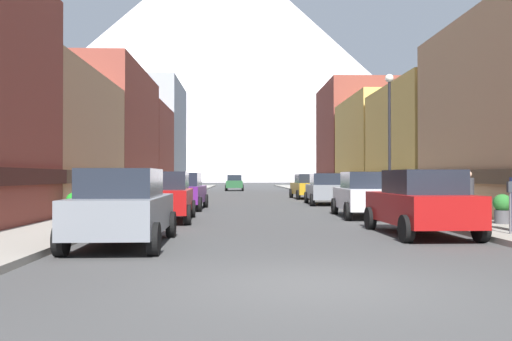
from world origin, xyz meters
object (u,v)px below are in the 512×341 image
(car_right_2, at_px, (325,189))
(car_right_0, at_px, (420,202))
(car_left_0, at_px, (123,207))
(potted_plant_0, at_px, (502,208))
(parking_meter_near, at_px, (510,200))
(streetlamp_right, at_px, (389,121))
(car_driving_0, at_px, (234,183))
(car_left_2, at_px, (183,191))
(potted_plant_1, at_px, (74,203))
(pedestrian_0, at_px, (468,198))
(car_left_1, at_px, (165,196))
(car_right_1, at_px, (364,194))
(trash_bin_right, at_px, (460,205))
(car_right_3, at_px, (307,186))

(car_right_2, bearing_deg, car_right_0, -89.99)
(car_left_0, xyz_separation_m, potted_plant_0, (10.80, 3.80, -0.26))
(parking_meter_near, xyz_separation_m, streetlamp_right, (-0.40, 9.42, 2.97))
(car_driving_0, bearing_deg, car_right_0, -83.33)
(car_right_0, distance_m, potted_plant_0, 3.71)
(car_left_2, xyz_separation_m, potted_plant_1, (-3.20, -6.75, -0.25))
(car_driving_0, height_order, pedestrian_0, pedestrian_0)
(car_left_1, bearing_deg, car_right_1, 10.84)
(car_right_2, bearing_deg, trash_bin_right, -78.35)
(potted_plant_0, bearing_deg, car_right_2, 102.87)
(car_right_2, height_order, car_driving_0, same)
(potted_plant_1, bearing_deg, streetlamp_right, 16.00)
(car_left_2, relative_size, parking_meter_near, 3.35)
(potted_plant_0, bearing_deg, car_right_0, -149.92)
(trash_bin_right, relative_size, potted_plant_1, 1.11)
(car_left_0, distance_m, parking_meter_near, 9.59)
(car_left_1, relative_size, car_left_2, 1.00)
(car_right_0, relative_size, car_right_3, 0.99)
(streetlamp_right, bearing_deg, car_right_3, 95.70)
(potted_plant_0, height_order, pedestrian_0, pedestrian_0)
(car_left_1, distance_m, potted_plant_0, 11.25)
(car_right_3, height_order, trash_bin_right, car_right_3)
(car_left_2, distance_m, potted_plant_0, 14.54)
(potted_plant_1, bearing_deg, car_right_1, 8.43)
(car_left_1, bearing_deg, potted_plant_1, -177.42)
(car_right_1, xyz_separation_m, streetlamp_right, (1.55, 1.94, 3.09))
(car_left_1, distance_m, car_right_2, 13.28)
(car_left_0, bearing_deg, car_left_1, 90.03)
(car_driving_0, relative_size, potted_plant_0, 4.82)
(car_left_2, bearing_deg, car_right_2, 29.40)
(car_right_2, xyz_separation_m, streetlamp_right, (1.55, -7.49, 3.09))
(car_right_0, relative_size, parking_meter_near, 3.33)
(car_driving_0, relative_size, trash_bin_right, 4.49)
(potted_plant_1, bearing_deg, car_right_0, -24.10)
(potted_plant_0, xyz_separation_m, streetlamp_right, (-1.65, 6.52, 3.35))
(car_right_0, relative_size, car_driving_0, 1.01)
(car_left_0, xyz_separation_m, car_left_2, (-0.00, 13.53, 0.00))
(car_right_0, bearing_deg, car_right_3, 90.00)
(car_right_1, bearing_deg, car_right_3, 89.98)
(car_left_0, bearing_deg, car_right_2, 66.90)
(car_left_1, xyz_separation_m, parking_meter_near, (9.55, -6.02, 0.11))
(car_right_3, height_order, pedestrian_0, pedestrian_0)
(car_left_0, bearing_deg, pedestrian_0, 24.22)
(potted_plant_0, xyz_separation_m, pedestrian_0, (-0.75, 0.72, 0.27))
(car_right_1, height_order, trash_bin_right, car_right_1)
(car_left_1, height_order, car_right_3, same)
(car_left_0, height_order, potted_plant_0, car_left_0)
(car_right_1, bearing_deg, potted_plant_1, -171.57)
(car_driving_0, bearing_deg, parking_meter_near, -81.15)
(trash_bin_right, bearing_deg, car_right_0, -126.13)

